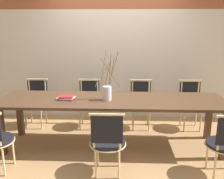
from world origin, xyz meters
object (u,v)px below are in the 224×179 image
(chair_far_center, at_px, (141,102))
(vase_centerpiece, at_px, (107,92))
(book_stack, at_px, (66,98))
(dining_table, at_px, (112,104))

(chair_far_center, height_order, vase_centerpiece, vase_centerpiece)
(book_stack, bearing_deg, vase_centerpiece, -2.07)
(chair_far_center, xyz_separation_m, vase_centerpiece, (-0.57, -0.83, 0.42))
(vase_centerpiece, bearing_deg, dining_table, 34.53)
(dining_table, xyz_separation_m, book_stack, (-0.69, -0.03, 0.11))
(dining_table, relative_size, chair_far_center, 3.89)
(dining_table, distance_m, chair_far_center, 0.95)
(dining_table, bearing_deg, vase_centerpiece, -145.47)
(chair_far_center, bearing_deg, book_stack, 34.25)
(dining_table, xyz_separation_m, chair_far_center, (0.50, 0.78, -0.21))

